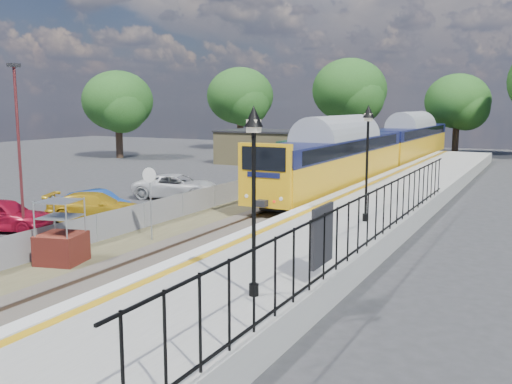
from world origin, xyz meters
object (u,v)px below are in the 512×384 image
Objects in this scene: speed_sign at (150,191)px; victorian_lamp_north at (368,136)px; train at (382,145)px; carpark_lamp at (18,140)px; victorian_lamp_south at (254,157)px; brick_plinth at (61,233)px; car_white at (177,186)px; car_red at (3,215)px; car_blue at (97,204)px; car_yellow at (96,207)px.

victorian_lamp_north is at bearing 17.97° from speed_sign.
train is 28.55m from carpark_lamp.
victorian_lamp_south and victorian_lamp_north have the same top height.
brick_plinth is 0.45× the size of car_white.
speed_sign is (0.65, 4.15, 0.98)m from brick_plinth.
speed_sign reaches higher than brick_plinth.
speed_sign is at bearing 81.13° from brick_plinth.
carpark_lamp reaches higher than victorian_lamp_south.
car_blue is at bearing -37.87° from car_red.
carpark_lamp is (-7.90, -27.38, 1.73)m from train.
victorian_lamp_south is 1.00× the size of victorian_lamp_north.
brick_plinth reaches higher than car_red.
car_blue is 0.87× the size of car_yellow.
car_blue is (-5.46, 2.79, -1.42)m from speed_sign.
car_red is at bearing -160.60° from victorian_lamp_north.
train is at bearing 99.76° from victorian_lamp_south.
victorian_lamp_south reaches higher than car_yellow.
speed_sign reaches higher than car_blue.
carpark_lamp is (-4.75, 2.47, 2.97)m from brick_plinth.
carpark_lamp is 1.55× the size of car_yellow.
car_yellow is (-12.79, -1.53, -3.63)m from victorian_lamp_north.
car_red is at bearing 157.02° from brick_plinth.
car_blue is at bearing 124.70° from brick_plinth.
brick_plinth reaches higher than car_yellow.
train is at bearing 76.93° from speed_sign.
victorian_lamp_south is 16.11m from car_red.
train reaches higher than car_blue.
brick_plinth is at bearing -137.02° from victorian_lamp_north.
car_blue is at bearing -176.02° from victorian_lamp_north.
train is at bearing 103.56° from victorian_lamp_north.
car_yellow is (0.41, 3.88, -3.41)m from carpark_lamp.
car_red reaches higher than car_white.
car_yellow is 7.16m from car_white.
brick_plinth is 0.54× the size of car_red.
victorian_lamp_south is at bearing -126.39° from car_red.
brick_plinth is 0.50× the size of car_yellow.
victorian_lamp_south reaches higher than car_blue.
car_red is (-14.95, 4.80, -3.57)m from victorian_lamp_south.
train reaches higher than car_yellow.
victorian_lamp_north is 11.98m from brick_plinth.
train reaches higher than car_red.
car_blue is (-0.06, 4.48, -3.42)m from carpark_lamp.
car_red is at bearing 126.87° from car_yellow.
car_white is at bearing 3.97° from car_blue.
victorian_lamp_north is 22.69m from train.
car_white is (-13.30, 15.63, -3.59)m from victorian_lamp_south.
car_yellow is at bearing -107.68° from train.
victorian_lamp_south reaches higher than car_white.
victorian_lamp_north is at bearing -80.67° from car_blue.
speed_sign reaches higher than car_red.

